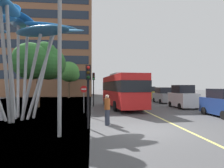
# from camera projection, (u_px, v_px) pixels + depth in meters

# --- Properties ---
(ground) EXTENTS (120.00, 240.00, 0.10)m
(ground) POSITION_uv_depth(u_px,v_px,m) (135.00, 132.00, 10.26)
(ground) COLOR #4C4C4F
(red_bus) EXTENTS (3.42, 10.66, 3.63)m
(red_bus) POSITION_uv_depth(u_px,v_px,m) (122.00, 89.00, 21.16)
(red_bus) COLOR red
(red_bus) RESTS_ON ground
(leaf_sculpture) EXTENTS (8.78, 8.21, 8.49)m
(leaf_sculpture) POSITION_uv_depth(u_px,v_px,m) (18.00, 25.00, 13.37)
(leaf_sculpture) COLOR #9EA0A5
(leaf_sculpture) RESTS_ON ground
(traffic_light_kerb_near) EXTENTS (0.28, 0.42, 3.44)m
(traffic_light_kerb_near) POSITION_uv_depth(u_px,v_px,m) (88.00, 83.00, 10.70)
(traffic_light_kerb_near) COLOR black
(traffic_light_kerb_near) RESTS_ON ground
(traffic_light_kerb_far) EXTENTS (0.28, 0.42, 3.81)m
(traffic_light_kerb_far) POSITION_uv_depth(u_px,v_px,m) (88.00, 80.00, 14.95)
(traffic_light_kerb_far) COLOR black
(traffic_light_kerb_far) RESTS_ON ground
(traffic_light_island_mid) EXTENTS (0.28, 0.42, 3.79)m
(traffic_light_island_mid) POSITION_uv_depth(u_px,v_px,m) (94.00, 82.00, 22.23)
(traffic_light_island_mid) COLOR black
(traffic_light_island_mid) RESTS_ON ground
(car_parked_far) EXTENTS (1.96, 3.80, 2.41)m
(car_parked_far) POSITION_uv_depth(u_px,v_px,m) (183.00, 97.00, 20.88)
(car_parked_far) COLOR silver
(car_parked_far) RESTS_ON ground
(car_side_street) EXTENTS (2.07, 4.26, 2.12)m
(car_side_street) POSITION_uv_depth(u_px,v_px,m) (164.00, 96.00, 27.33)
(car_side_street) COLOR gray
(car_side_street) RESTS_ON ground
(car_far_side) EXTENTS (1.99, 4.11, 2.20)m
(car_far_side) POSITION_uv_depth(u_px,v_px,m) (149.00, 94.00, 33.75)
(car_far_side) COLOR gold
(car_far_side) RESTS_ON ground
(street_lamp) EXTENTS (1.47, 0.44, 7.45)m
(street_lamp) POSITION_uv_depth(u_px,v_px,m) (67.00, 33.00, 9.14)
(street_lamp) COLOR gray
(street_lamp) RESTS_ON ground
(tree_pavement_near) EXTENTS (5.45, 5.18, 7.27)m
(tree_pavement_near) POSITION_uv_depth(u_px,v_px,m) (42.00, 62.00, 21.87)
(tree_pavement_near) COLOR brown
(tree_pavement_near) RESTS_ON ground
(tree_pavement_far) EXTENTS (3.96, 4.56, 6.99)m
(tree_pavement_far) POSITION_uv_depth(u_px,v_px,m) (69.00, 72.00, 38.37)
(tree_pavement_far) COLOR brown
(tree_pavement_far) RESTS_ON ground
(pedestrian) EXTENTS (0.34, 0.34, 1.80)m
(pedestrian) POSITION_uv_depth(u_px,v_px,m) (107.00, 110.00, 11.70)
(pedestrian) COLOR #2D3342
(pedestrian) RESTS_ON ground
(no_entry_sign) EXTENTS (0.60, 0.12, 2.35)m
(no_entry_sign) POSITION_uv_depth(u_px,v_px,m) (84.00, 95.00, 17.04)
(no_entry_sign) COLOR gray
(no_entry_sign) RESTS_ON ground
(backdrop_building) EXTENTS (20.84, 14.41, 25.66)m
(backdrop_building) POSITION_uv_depth(u_px,v_px,m) (49.00, 43.00, 48.66)
(backdrop_building) COLOR brown
(backdrop_building) RESTS_ON ground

